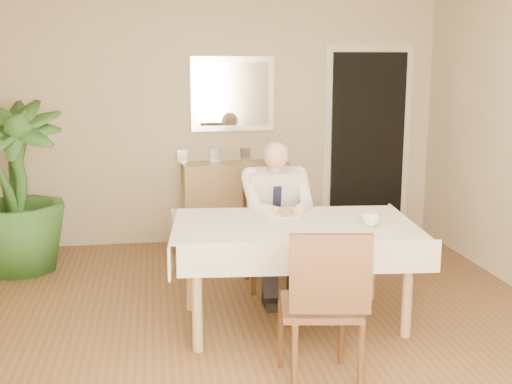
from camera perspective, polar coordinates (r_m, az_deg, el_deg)
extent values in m
plane|color=brown|center=(4.59, 0.70, -12.58)|extent=(5.00, 5.00, 0.00)
cube|color=#C9B48D|center=(6.69, -2.92, 6.56)|extent=(4.50, 0.02, 2.60)
cube|color=#C9B48D|center=(1.87, 13.98, -6.63)|extent=(4.50, 0.02, 2.60)
cube|color=silver|center=(1.85, 13.96, -2.01)|extent=(1.34, 0.02, 1.44)
cube|color=white|center=(1.87, 13.72, -1.87)|extent=(1.18, 0.02, 1.28)
cube|color=silver|center=(7.04, 9.80, 4.19)|extent=(0.96, 0.03, 2.10)
cube|color=black|center=(7.01, 9.88, 4.16)|extent=(0.80, 0.05, 1.95)
cube|color=silver|center=(6.66, -2.08, 8.70)|extent=(0.86, 0.03, 0.76)
cube|color=white|center=(6.64, -2.06, 8.69)|extent=(0.74, 0.02, 0.64)
cube|color=olive|center=(4.57, 3.36, -3.13)|extent=(1.68, 1.04, 0.04)
cube|color=#F5E8CB|center=(4.57, 3.37, -2.81)|extent=(1.79, 1.15, 0.01)
cube|color=#F5E8CB|center=(4.13, 4.84, -5.92)|extent=(1.69, 0.17, 0.22)
cube|color=#F5E8CB|center=(5.07, 2.14, -2.60)|extent=(1.69, 0.17, 0.22)
cube|color=#F5E8CB|center=(4.49, -7.33, -4.52)|extent=(0.11, 1.00, 0.22)
cube|color=#F5E8CB|center=(4.84, 13.24, -3.57)|extent=(0.11, 1.00, 0.22)
cylinder|color=olive|center=(4.24, -5.28, -9.60)|extent=(0.07, 0.07, 0.70)
cylinder|color=olive|center=(4.55, 13.31, -8.36)|extent=(0.07, 0.07, 0.70)
cylinder|color=olive|center=(4.94, -5.87, -6.54)|extent=(0.07, 0.07, 0.70)
cylinder|color=olive|center=(5.21, 10.23, -5.69)|extent=(0.07, 0.07, 0.70)
cube|color=#3F2613|center=(5.40, 1.51, -3.65)|extent=(0.48, 0.48, 0.04)
cube|color=#3F2613|center=(5.53, 1.14, -0.43)|extent=(0.45, 0.07, 0.45)
cylinder|color=#3F2613|center=(5.25, -0.21, -6.83)|extent=(0.04, 0.04, 0.44)
cylinder|color=#3F2613|center=(5.32, 3.94, -6.61)|extent=(0.04, 0.04, 0.44)
cylinder|color=#3F2613|center=(5.62, -0.82, -5.61)|extent=(0.04, 0.04, 0.44)
cylinder|color=#3F2613|center=(5.68, 3.07, -5.42)|extent=(0.04, 0.04, 0.44)
cube|color=#3F2613|center=(3.83, 5.73, -10.09)|extent=(0.52, 0.52, 0.04)
cube|color=#3F2613|center=(3.56, 6.65, -7.26)|extent=(0.45, 0.11, 0.45)
cylinder|color=#3F2613|center=(3.72, 3.44, -14.87)|extent=(0.04, 0.04, 0.45)
cylinder|color=#3F2613|center=(3.81, 9.33, -14.30)|extent=(0.04, 0.04, 0.45)
cylinder|color=#3F2613|center=(4.06, 2.23, -12.48)|extent=(0.04, 0.04, 0.45)
cylinder|color=#3F2613|center=(4.15, 7.61, -12.04)|extent=(0.04, 0.04, 0.45)
cube|color=white|center=(5.29, 1.61, -0.77)|extent=(0.42, 0.31, 0.55)
cube|color=black|center=(5.18, 1.86, -1.38)|extent=(0.06, 0.08, 0.36)
cylinder|color=tan|center=(5.19, 1.72, 2.20)|extent=(0.09, 0.09, 0.08)
sphere|color=tan|center=(5.15, 1.77, 3.31)|extent=(0.21, 0.21, 0.21)
cube|color=black|center=(5.14, 0.91, -3.83)|extent=(0.13, 0.42, 0.13)
cube|color=black|center=(5.17, 3.09, -3.74)|extent=(0.13, 0.42, 0.13)
cube|color=black|center=(5.05, 1.25, -7.54)|extent=(0.11, 0.12, 0.45)
cube|color=black|center=(5.09, 3.48, -7.41)|extent=(0.11, 0.12, 0.45)
cube|color=black|center=(5.06, 1.36, -9.79)|extent=(0.11, 0.26, 0.07)
cube|color=black|center=(5.10, 3.61, -9.65)|extent=(0.11, 0.26, 0.07)
cylinder|color=white|center=(4.77, 2.54, -1.99)|extent=(0.26, 0.26, 0.02)
ellipsoid|color=#8B5E3C|center=(4.77, 2.54, -1.73)|extent=(0.14, 0.14, 0.06)
cylinder|color=silver|center=(4.72, 3.16, -1.94)|extent=(0.01, 0.13, 0.01)
cylinder|color=silver|center=(4.70, 2.21, -1.97)|extent=(0.01, 0.13, 0.01)
imported|color=white|center=(4.53, 10.13, -2.39)|extent=(0.14, 0.14, 0.09)
cube|color=olive|center=(6.66, -1.85, -1.03)|extent=(1.10, 0.43, 0.86)
cube|color=silver|center=(6.56, -6.56, 3.15)|extent=(0.10, 0.02, 0.14)
cube|color=silver|center=(6.62, -3.65, 3.28)|extent=(0.10, 0.02, 0.14)
cube|color=silver|center=(6.63, -0.96, 3.32)|extent=(0.10, 0.02, 0.14)
imported|color=#29541F|center=(6.11, -20.56, 0.35)|extent=(0.92, 0.92, 1.54)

